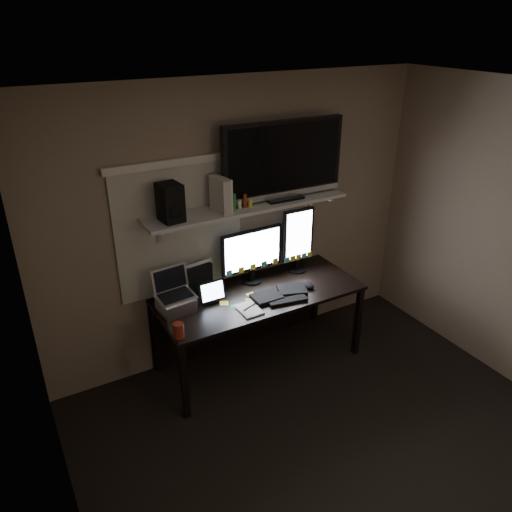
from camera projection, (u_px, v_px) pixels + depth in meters
floor at (358, 470)px, 3.54m from camera, size 3.60×3.60×0.00m
ceiling at (404, 108)px, 2.45m from camera, size 3.60×3.60×0.00m
back_wall at (239, 223)px, 4.40m from camera, size 3.60×0.00×3.60m
left_wall at (65, 433)px, 2.20m from camera, size 0.00×3.60×3.60m
window_blinds at (181, 230)px, 4.13m from camera, size 1.10×0.02×1.10m
desk at (253, 304)px, 4.51m from camera, size 1.80×0.75×0.73m
wall_shelf at (248, 206)px, 4.17m from camera, size 1.80×0.35×0.03m
monitor_landscape at (252, 255)px, 4.41m from camera, size 0.59×0.07×0.52m
monitor_portrait at (298, 240)px, 4.58m from camera, size 0.31×0.06×0.63m
keyboard at (280, 293)px, 4.30m from camera, size 0.54×0.29×0.03m
mouse at (309, 285)px, 4.41m from camera, size 0.09×0.13×0.04m
notepad at (249, 309)px, 4.08m from camera, size 0.17×0.23×0.01m
tablet at (212, 292)px, 4.15m from camera, size 0.23×0.10×0.20m
file_sorter at (198, 278)px, 4.26m from camera, size 0.25×0.14×0.30m
laptop at (175, 293)px, 3.99m from camera, size 0.33×0.28×0.35m
cup at (179, 330)px, 3.72m from camera, size 0.10×0.10×0.12m
sticky_notes at (243, 303)px, 4.17m from camera, size 0.32×0.24×0.00m
tv at (283, 160)px, 4.16m from camera, size 1.12×0.23×0.67m
game_console at (221, 194)px, 3.97m from camera, size 0.10×0.24×0.28m
speaker at (170, 202)px, 3.78m from camera, size 0.18×0.21×0.29m
bottles at (237, 202)px, 4.04m from camera, size 0.21×0.07×0.13m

